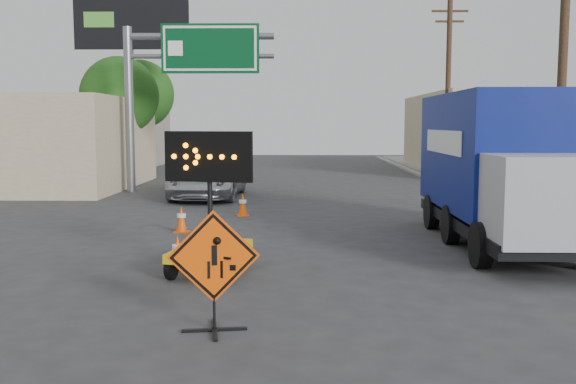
{
  "coord_description": "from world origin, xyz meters",
  "views": [
    {
      "loc": [
        0.48,
        -8.6,
        2.87
      ],
      "look_at": [
        0.31,
        2.41,
        1.69
      ],
      "focal_mm": 40.0,
      "sensor_mm": 36.0,
      "label": 1
    }
  ],
  "objects_px": {
    "arrow_board": "(210,241)",
    "pickup_truck": "(208,179)",
    "construction_sign": "(214,268)",
    "box_truck": "(497,176)"
  },
  "relations": [
    {
      "from": "box_truck",
      "to": "arrow_board",
      "type": "bearing_deg",
      "value": -154.17
    },
    {
      "from": "arrow_board",
      "to": "box_truck",
      "type": "distance_m",
      "value": 7.14
    },
    {
      "from": "arrow_board",
      "to": "pickup_truck",
      "type": "relative_size",
      "value": 0.51
    },
    {
      "from": "arrow_board",
      "to": "box_truck",
      "type": "height_order",
      "value": "box_truck"
    },
    {
      "from": "construction_sign",
      "to": "arrow_board",
      "type": "xyz_separation_m",
      "value": [
        -0.52,
        3.49,
        -0.28
      ]
    },
    {
      "from": "construction_sign",
      "to": "arrow_board",
      "type": "height_order",
      "value": "arrow_board"
    },
    {
      "from": "pickup_truck",
      "to": "box_truck",
      "type": "relative_size",
      "value": 0.7
    },
    {
      "from": "arrow_board",
      "to": "construction_sign",
      "type": "bearing_deg",
      "value": -69.64
    },
    {
      "from": "arrow_board",
      "to": "box_truck",
      "type": "bearing_deg",
      "value": 37.29
    },
    {
      "from": "pickup_truck",
      "to": "construction_sign",
      "type": "bearing_deg",
      "value": -79.24
    }
  ]
}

